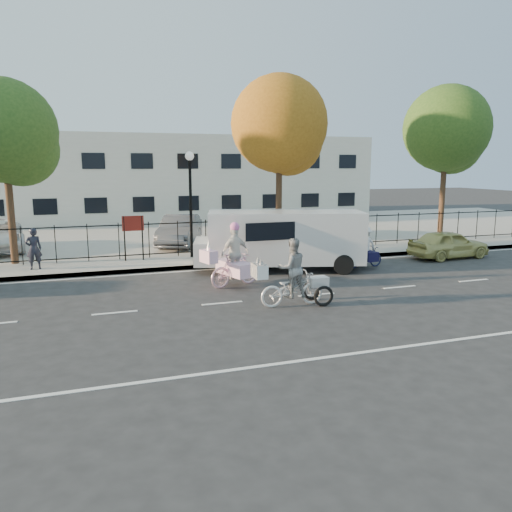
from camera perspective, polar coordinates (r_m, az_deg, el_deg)
name	(u,v)px	position (r m, az deg, el deg)	size (l,w,h in m)	color
ground	(222,303)	(14.51, -3.88, -5.41)	(120.00, 120.00, 0.00)	#333334
road_markings	(222,303)	(14.51, -3.88, -5.39)	(60.00, 9.52, 0.01)	silver
curb	(188,267)	(19.29, -7.75, -1.30)	(60.00, 0.10, 0.15)	#A8A399
sidewalk	(183,262)	(20.30, -8.32, -0.73)	(60.00, 2.20, 0.15)	#A8A399
parking_lot	(154,234)	(28.99, -11.54, 2.48)	(60.00, 15.60, 0.15)	#A8A399
iron_fence	(178,238)	(21.23, -8.92, 2.00)	(58.00, 0.06, 1.50)	black
building	(135,178)	(38.69, -13.62, 8.67)	(34.00, 10.00, 6.00)	silver
lamppost	(190,186)	(20.73, -7.52, 7.98)	(0.36, 0.36, 4.33)	black
street_sign	(133,229)	(20.54, -13.86, 3.00)	(0.85, 0.06, 1.80)	black
zebra_trike	(292,280)	(14.11, 4.15, -2.74)	(2.25, 0.85, 1.93)	white
unicorn_bike	(234,263)	(16.32, -2.53, -0.79)	(2.15, 1.56, 2.12)	#EFB6C7
bull_bike	(364,251)	(19.81, 12.29, 0.54)	(1.75, 1.21, 1.61)	#101538
white_van	(282,238)	(18.84, 3.03, 2.09)	(6.72, 3.58, 2.23)	white
gold_sedan	(449,244)	(22.88, 21.15, 1.28)	(1.44, 3.57, 1.22)	#C7BE6C
pedestrian	(34,249)	(20.02, -24.06, 0.77)	(0.56, 0.37, 1.53)	black
lot_car_c	(180,230)	(24.11, -8.71, 2.91)	(1.52, 4.35, 1.43)	#53565C
lot_car_d	(340,224)	(27.44, 9.53, 3.60)	(1.49, 3.70, 1.26)	#95979C
tree_west	(8,136)	(21.40, -26.44, 12.15)	(3.90, 3.90, 7.15)	#442D1D
tree_mid	(282,129)	(22.90, 2.98, 14.31)	(4.30, 4.30, 7.89)	#442D1D
tree_east	(448,133)	(27.84, 21.09, 13.00)	(4.33, 4.33, 7.93)	#442D1D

